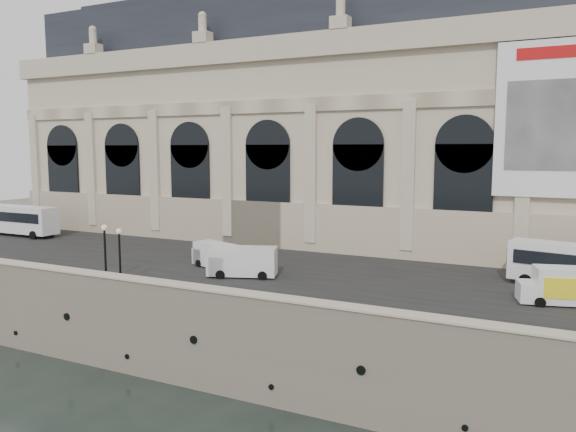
# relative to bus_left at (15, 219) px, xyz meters

# --- Properties ---
(ground) EXTENTS (260.00, 260.00, 0.00)m
(ground) POSITION_rel_bus_left_xyz_m (35.90, -15.80, -8.05)
(ground) COLOR black
(ground) RESTS_ON ground
(quay) EXTENTS (160.00, 70.00, 6.00)m
(quay) POSITION_rel_bus_left_xyz_m (35.90, 19.20, -5.05)
(quay) COLOR #786C5C
(quay) RESTS_ON ground
(street) EXTENTS (160.00, 24.00, 0.06)m
(street) POSITION_rel_bus_left_xyz_m (35.90, -1.80, -2.02)
(street) COLOR #2D2D2D
(street) RESTS_ON quay
(parapet) EXTENTS (160.00, 1.40, 1.21)m
(parapet) POSITION_rel_bus_left_xyz_m (35.90, -15.20, -1.43)
(parapet) COLOR #786C5C
(parapet) RESTS_ON quay
(museum) EXTENTS (69.00, 18.70, 29.10)m
(museum) POSITION_rel_bus_left_xyz_m (29.92, 15.06, 11.67)
(museum) COLOR beige
(museum) RESTS_ON quay
(bus_left) EXTENTS (12.43, 2.90, 3.66)m
(bus_left) POSITION_rel_bus_left_xyz_m (0.00, 0.00, 0.00)
(bus_left) COLOR white
(bus_left) RESTS_ON quay
(van_b) EXTENTS (5.39, 3.49, 2.25)m
(van_b) POSITION_rel_bus_left_xyz_m (32.51, -4.99, -0.90)
(van_b) COLOR white
(van_b) RESTS_ON quay
(van_c) EXTENTS (6.02, 3.89, 2.51)m
(van_c) POSITION_rel_bus_left_xyz_m (36.28, -7.09, -0.77)
(van_c) COLOR white
(van_c) RESTS_ON quay
(box_truck) EXTENTS (6.71, 3.63, 2.58)m
(box_truck) POSITION_rel_bus_left_xyz_m (60.83, -4.47, -0.75)
(box_truck) COLOR white
(box_truck) RESTS_ON quay
(lamp_left) EXTENTS (0.47, 0.47, 4.61)m
(lamp_left) POSITION_rel_bus_left_xyz_m (27.62, -13.28, 0.24)
(lamp_left) COLOR black
(lamp_left) RESTS_ON quay
(lamp_right) EXTENTS (0.45, 0.45, 4.40)m
(lamp_right) POSITION_rel_bus_left_xyz_m (29.09, -13.23, 0.14)
(lamp_right) COLOR black
(lamp_right) RESTS_ON quay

